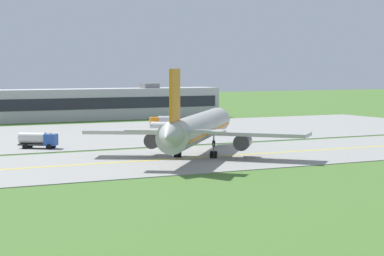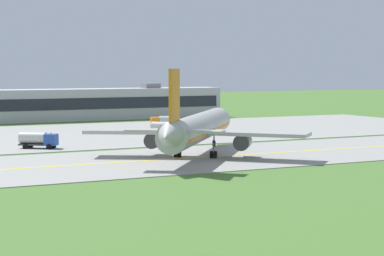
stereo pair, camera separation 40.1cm
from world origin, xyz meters
TOP-DOWN VIEW (x-y plane):
  - ground_plane at (0.00, 0.00)m, footprint 500.00×500.00m
  - taxiway_strip at (0.00, 0.00)m, footprint 240.00×28.00m
  - apron_pad at (10.00, 42.00)m, footprint 140.00×52.00m
  - taxiway_centreline at (0.00, 0.00)m, footprint 220.00×0.60m
  - airplane_lead at (1.14, 1.33)m, footprint 29.31×33.33m
  - service_truck_baggage at (17.46, 48.68)m, footprint 6.34×3.83m
  - service_truck_catering at (-16.63, 21.89)m, footprint 6.07×5.16m
  - service_truck_pushback at (10.83, 33.06)m, footprint 5.74×5.64m
  - terminal_building at (16.03, 80.61)m, footprint 59.92×8.75m

SIDE VIEW (x-z plane):
  - ground_plane at x=0.00m, z-range 0.00..0.00m
  - taxiway_strip at x=0.00m, z-range 0.00..0.10m
  - apron_pad at x=10.00m, z-range 0.00..0.10m
  - taxiway_centreline at x=0.00m, z-range 0.10..0.11m
  - service_truck_baggage at x=17.46m, z-range 0.21..2.86m
  - service_truck_catering at x=-16.63m, z-range 0.21..2.86m
  - service_truck_pushback at x=10.83m, z-range 0.21..2.86m
  - terminal_building at x=16.03m, z-range -0.58..8.27m
  - airplane_lead at x=1.14m, z-range -2.22..10.48m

